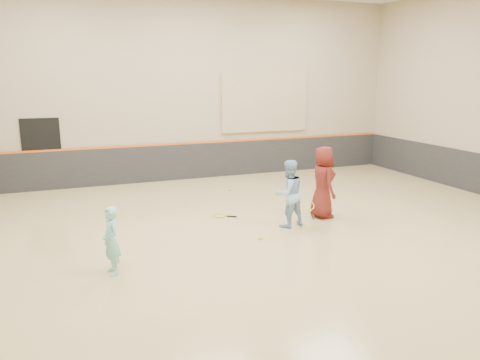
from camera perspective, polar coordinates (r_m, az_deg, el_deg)
name	(u,v)px	position (r m, az deg, el deg)	size (l,w,h in m)	color
room	(258,198)	(10.27, 2.26, -2.17)	(15.04, 12.04, 6.22)	tan
wainscot_back	(188,161)	(15.84, -6.34, 2.26)	(14.90, 0.04, 1.20)	#232326
accent_stripe	(188,143)	(15.73, -6.39, 4.47)	(14.90, 0.03, 0.06)	#D85914
acoustic_panel	(265,103)	(16.53, 3.06, 9.39)	(3.20, 0.08, 2.00)	tan
doorway	(42,155)	(15.27, -22.95, 2.85)	(1.10, 0.05, 2.20)	black
girl	(111,241)	(8.54, -15.42, -7.16)	(0.45, 0.29, 1.22)	#7DD9D6
instructor	(288,194)	(10.80, 5.93, -1.65)	(0.76, 0.59, 1.56)	#8FB6DE
young_man	(323,182)	(11.61, 10.07, -0.26)	(0.86, 0.56, 1.76)	#5C1A15
held_racket	(309,205)	(10.77, 8.37, -3.06)	(0.45, 0.45, 0.45)	#CBD12D
spare_racket	(219,215)	(11.72, -2.57, -4.31)	(0.75, 0.75, 0.04)	#AFE031
ball_under_racket	(260,238)	(10.09, 2.48, -7.08)	(0.07, 0.07, 0.07)	yellow
ball_in_hand	(329,176)	(11.47, 10.83, 0.47)	(0.07, 0.07, 0.07)	#D2DD33
ball_beside_spare	(230,190)	(14.21, -1.23, -1.20)	(0.07, 0.07, 0.07)	#BBDC33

